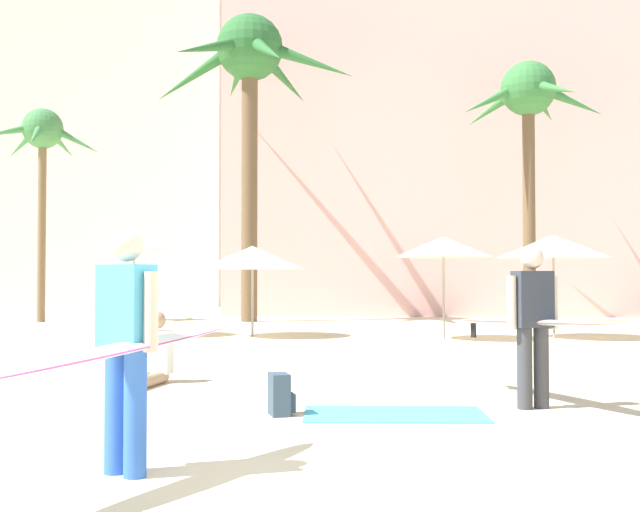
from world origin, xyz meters
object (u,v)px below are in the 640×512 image
object	(u,v)px
cafe_umbrella_1	(443,247)
person_mid_center	(151,359)
cafe_umbrella_4	(553,246)
beach_towel	(395,414)
cafe_umbrella_3	(253,258)
palm_tree_center	(42,143)
person_mid_left	(530,321)
backpack	(280,395)
palm_tree_far_left	(250,72)
cafe_umbrella_0	(134,242)
palm_tree_left	(529,108)
person_mid_right	(120,343)

from	to	relation	value
cafe_umbrella_1	person_mid_center	xyz separation A→B (m)	(-4.41, -7.67, -1.75)
cafe_umbrella_4	person_mid_center	xyz separation A→B (m)	(-6.96, -8.23, -1.78)
cafe_umbrella_1	beach_towel	world-z (taller)	cafe_umbrella_1
cafe_umbrella_3	beach_towel	size ratio (longest dim) A/B	1.36
palm_tree_center	person_mid_left	size ratio (longest dim) A/B	2.59
cafe_umbrella_3	backpack	distance (m)	10.68
cafe_umbrella_1	palm_tree_far_left	bearing A→B (deg)	129.43
cafe_umbrella_0	cafe_umbrella_4	size ratio (longest dim) A/B	0.95
palm_tree_left	beach_towel	xyz separation A→B (m)	(-4.55, -16.89, -6.74)
backpack	person_mid_right	size ratio (longest dim) A/B	0.17
palm_tree_left	person_mid_center	bearing A→B (deg)	-117.35
cafe_umbrella_1	palm_tree_center	bearing A→B (deg)	153.33
cafe_umbrella_1	person_mid_left	xyz separation A→B (m)	(0.19, -9.10, -1.16)
cafe_umbrella_3	backpack	size ratio (longest dim) A/B	5.90
palm_tree_left	palm_tree_center	distance (m)	15.40
beach_towel	person_mid_right	bearing A→B (deg)	-125.91
palm_tree_far_left	cafe_umbrella_4	bearing A→B (deg)	-37.39
palm_tree_left	backpack	xyz separation A→B (m)	(-5.70, -16.99, -6.55)
palm_tree_left	cafe_umbrella_3	distance (m)	11.27
palm_tree_center	cafe_umbrella_4	xyz separation A→B (m)	(14.60, -5.49, -3.53)
palm_tree_center	cafe_umbrella_0	xyz separation A→B (m)	(4.78, -5.58, -3.40)
cafe_umbrella_1	person_mid_center	bearing A→B (deg)	-119.89
palm_tree_center	cafe_umbrella_1	xyz separation A→B (m)	(12.05, -6.05, -3.55)
cafe_umbrella_0	palm_tree_center	bearing A→B (deg)	130.59
palm_tree_left	person_mid_center	distance (m)	17.90
palm_tree_far_left	cafe_umbrella_0	bearing A→B (deg)	-105.37
palm_tree_far_left	cafe_umbrella_0	distance (m)	8.66
cafe_umbrella_4	person_mid_left	size ratio (longest dim) A/B	0.98
person_mid_right	backpack	bearing A→B (deg)	13.03
cafe_umbrella_4	backpack	distance (m)	11.67
cafe_umbrella_0	cafe_umbrella_1	size ratio (longest dim) A/B	1.05
palm_tree_left	person_mid_center	world-z (taller)	palm_tree_left
cafe_umbrella_1	person_mid_right	bearing A→B (deg)	-104.56
backpack	person_mid_left	world-z (taller)	person_mid_left
cafe_umbrella_1	cafe_umbrella_3	xyz separation A→B (m)	(-4.43, 0.54, -0.22)
cafe_umbrella_0	beach_towel	bearing A→B (deg)	-59.56
palm_tree_center	person_mid_center	size ratio (longest dim) A/B	6.72
cafe_umbrella_3	palm_tree_far_left	bearing A→B (deg)	100.26
cafe_umbrella_1	backpack	distance (m)	10.29
cafe_umbrella_0	cafe_umbrella_1	bearing A→B (deg)	-3.75
palm_tree_left	palm_tree_far_left	bearing A→B (deg)	-177.29
person_mid_right	person_mid_left	bearing A→B (deg)	-15.96
person_mid_center	person_mid_right	world-z (taller)	person_mid_right
person_mid_right	cafe_umbrella_3	bearing A→B (deg)	35.33
person_mid_center	backpack	bearing A→B (deg)	51.30
palm_tree_left	person_mid_left	xyz separation A→B (m)	(-3.08, -16.26, -5.82)
palm_tree_far_left	person_mid_left	bearing A→B (deg)	-70.10
palm_tree_left	person_mid_right	xyz separation A→B (m)	(-6.48, -19.56, -5.82)
person_mid_left	palm_tree_left	bearing A→B (deg)	148.29
cafe_umbrella_4	person_mid_left	distance (m)	10.01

